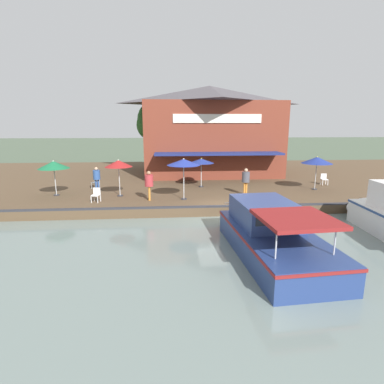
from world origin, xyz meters
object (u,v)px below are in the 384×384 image
Objects in this scene: cafe_chair_beside_entrance at (324,179)px; motorboat_far_downstream at (267,231)px; person_near_entrance at (246,178)px; cafe_chair_under_first_umbrella at (96,194)px; patio_umbrella_near_quay_edge at (118,164)px; tree_behind_restaurant at (216,119)px; patio_umbrella_back_row at (317,160)px; patio_umbrella_mid_patio_left at (201,161)px; mooring_post at (383,195)px; patio_umbrella_mid_patio_right at (54,165)px; person_at_quay_edge at (149,182)px; cafe_chair_far_corner_seat at (96,182)px; waterfront_restaurant at (209,129)px; patio_umbrella_far_corner at (184,162)px; person_mid_patio at (97,176)px; tree_upstream_bank at (157,122)px.

motorboat_far_downstream reaches higher than cafe_chair_beside_entrance.
cafe_chair_under_first_umbrella is at bearing -83.18° from person_near_entrance.
tree_behind_restaurant reaches higher than patio_umbrella_near_quay_edge.
motorboat_far_downstream is (6.45, 8.39, -0.25)m from cafe_chair_under_first_umbrella.
person_near_entrance is (-1.13, 9.42, 0.64)m from cafe_chair_under_first_umbrella.
patio_umbrella_back_row is 8.18m from patio_umbrella_mid_patio_left.
person_near_entrance is 8.11m from mooring_post.
patio_umbrella_mid_patio_right is 0.30× the size of motorboat_far_downstream.
patio_umbrella_mid_patio_right is at bearing -122.45° from cafe_chair_under_first_umbrella.
person_at_quay_edge is 0.23× the size of motorboat_far_downstream.
cafe_chair_beside_entrance is (-1.68, 1.57, -1.63)m from patio_umbrella_back_row.
patio_umbrella_near_quay_edge reaches higher than person_at_quay_edge.
waterfront_restaurant is at bearing 128.67° from cafe_chair_far_corner_seat.
motorboat_far_downstream reaches higher than cafe_chair_under_first_umbrella.
cafe_chair_far_corner_seat is (-0.20, -7.74, -1.47)m from patio_umbrella_mid_patio_left.
person_at_quay_edge reaches higher than person_near_entrance.
motorboat_far_downstream is at bearing -3.44° from tree_behind_restaurant.
patio_umbrella_back_row is 1.03× the size of patio_umbrella_mid_patio_right.
patio_umbrella_far_corner is (1.72, 8.30, 0.30)m from patio_umbrella_mid_patio_right.
waterfront_restaurant is at bearing 144.17° from cafe_chair_under_first_umbrella.
patio_umbrella_mid_patio_left is at bearing 101.62° from patio_umbrella_mid_patio_right.
patio_umbrella_mid_patio_left is at bearing 114.29° from patio_umbrella_near_quay_edge.
person_mid_patio is at bearing -133.72° from patio_umbrella_near_quay_edge.
waterfront_restaurant reaches higher than tree_behind_restaurant.
patio_umbrella_back_row is at bearing 87.15° from person_mid_patio.
patio_umbrella_back_row is 0.33× the size of tree_behind_restaurant.
patio_umbrella_mid_patio_right is (9.69, -11.40, -2.12)m from waterfront_restaurant.
patio_umbrella_near_quay_edge is 1.04× the size of patio_umbrella_mid_patio_right.
cafe_chair_far_corner_seat is 0.48× the size of person_near_entrance.
mooring_post is (5.66, 18.01, 0.01)m from cafe_chair_far_corner_seat.
patio_umbrella_mid_patio_right reaches higher than person_mid_patio.
patio_umbrella_near_quay_edge is 2.81× the size of cafe_chair_beside_entrance.
cafe_chair_under_first_umbrella is at bearing 13.03° from cafe_chair_far_corner_seat.
patio_umbrella_far_corner is 3.01× the size of cafe_chair_under_first_umbrella.
patio_umbrella_mid_patio_left is at bearing -11.78° from waterfront_restaurant.
person_at_quay_edge is (-0.16, 3.17, 0.68)m from cafe_chair_under_first_umbrella.
tree_upstream_bank is at bearing -137.93° from mooring_post.
patio_umbrella_back_row is 2.80× the size of cafe_chair_beside_entrance.
person_near_entrance is 0.25× the size of tree_upstream_bank.
motorboat_far_downstream is (10.52, -7.99, -0.25)m from cafe_chair_beside_entrance.
patio_umbrella_mid_patio_right is (2.01, -9.80, 0.07)m from patio_umbrella_mid_patio_left.
motorboat_far_downstream is at bearing -7.70° from person_near_entrance.
patio_umbrella_mid_patio_right is at bearing -42.89° from cafe_chair_far_corner_seat.
patio_umbrella_back_row is at bearing 91.51° from patio_umbrella_mid_patio_right.
patio_umbrella_far_corner is at bearing -98.30° from mooring_post.
patio_umbrella_mid_patio_right reaches higher than cafe_chair_under_first_umbrella.
patio_umbrella_mid_patio_left is 11.72m from mooring_post.
patio_umbrella_near_quay_edge is 13.67m from patio_umbrella_back_row.
patio_umbrella_far_corner is 3.01× the size of cafe_chair_far_corner_seat.
patio_umbrella_mid_patio_left reaches higher than cafe_chair_far_corner_seat.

